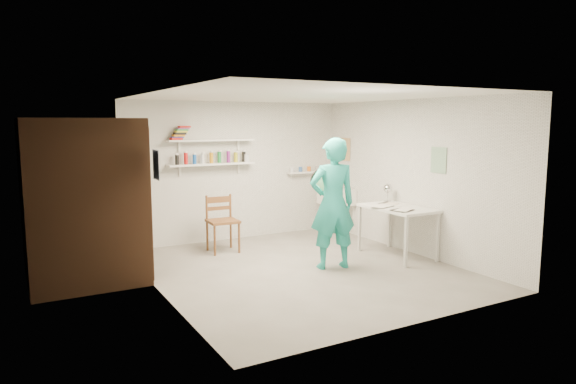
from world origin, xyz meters
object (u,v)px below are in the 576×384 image
wooden_chair (223,221)px  belfast_sink (336,196)px  wall_clock (322,181)px  desk_lamp (388,188)px  man (333,204)px  work_table (397,232)px

wooden_chair → belfast_sink: bearing=8.3°
belfast_sink → wooden_chair: 2.35m
wall_clock → desk_lamp: bearing=23.0°
belfast_sink → wooden_chair: bearing=-174.5°
desk_lamp → wall_clock: bearing=-169.2°
wall_clock → belfast_sink: bearing=61.7°
man → desk_lamp: bearing=-148.5°
man → desk_lamp: man is taller
wooden_chair → desk_lamp: (2.41, -1.11, 0.50)m
man → wall_clock: bearing=-65.6°
belfast_sink → wall_clock: (-1.38, -1.61, 0.53)m
belfast_sink → work_table: (-0.11, -1.79, -0.31)m
desk_lamp → work_table: bearing=-112.4°
wooden_chair → man: bearing=-55.1°
belfast_sink → desk_lamp: size_ratio=4.15×
belfast_sink → work_table: 1.83m
man → desk_lamp: size_ratio=12.73×
belfast_sink → desk_lamp: 1.37m
wooden_chair → work_table: size_ratio=0.85×
wall_clock → desk_lamp: size_ratio=2.29×
belfast_sink → wall_clock: size_ratio=1.81×
belfast_sink → wall_clock: wall_clock is taller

